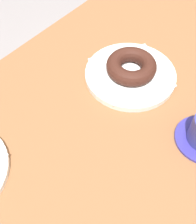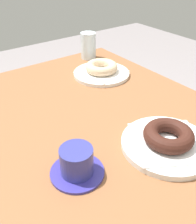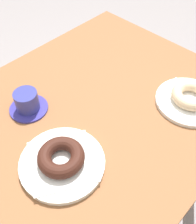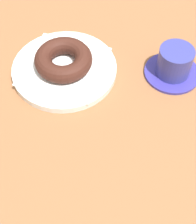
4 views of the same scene
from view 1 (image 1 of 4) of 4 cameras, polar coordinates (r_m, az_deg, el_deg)
ground_plane at (r=1.32m, az=4.34°, el=-20.25°), size 6.00×6.00×0.00m
table at (r=0.70m, az=7.69°, el=-4.37°), size 1.21×0.78×0.76m
plate_chocolate_ring at (r=0.70m, az=6.75°, el=7.76°), size 0.23×0.23×0.02m
napkin_chocolate_ring at (r=0.70m, az=6.82°, el=8.30°), size 0.23×0.23×0.00m
donut_chocolate_ring at (r=0.68m, az=6.98°, el=9.51°), size 0.12×0.12×0.04m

